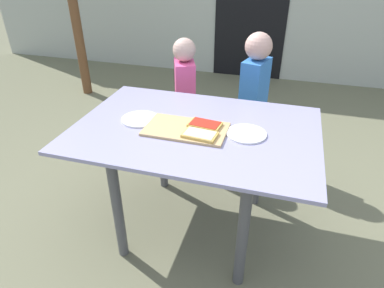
{
  "coord_description": "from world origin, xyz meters",
  "views": [
    {
      "loc": [
        0.43,
        -1.51,
        1.54
      ],
      "look_at": [
        -0.02,
        0.0,
        0.6
      ],
      "focal_mm": 31.26,
      "sensor_mm": 36.0,
      "label": 1
    }
  ],
  "objects_px": {
    "cutting_board": "(186,129)",
    "pizza_slice_near_right": "(200,135)",
    "child_left": "(185,96)",
    "plate_white_left": "(140,119)",
    "plate_white_right": "(246,134)",
    "child_right": "(254,93)",
    "dining_table": "(195,145)",
    "pizza_slice_far_right": "(205,124)"
  },
  "relations": [
    {
      "from": "pizza_slice_near_right",
      "to": "plate_white_right",
      "type": "xyz_separation_m",
      "value": [
        0.22,
        0.11,
        -0.02
      ]
    },
    {
      "from": "child_left",
      "to": "plate_white_left",
      "type": "bearing_deg",
      "value": -92.41
    },
    {
      "from": "dining_table",
      "to": "cutting_board",
      "type": "xyz_separation_m",
      "value": [
        -0.04,
        -0.04,
        0.11
      ]
    },
    {
      "from": "pizza_slice_near_right",
      "to": "child_left",
      "type": "relative_size",
      "value": 0.18
    },
    {
      "from": "pizza_slice_near_right",
      "to": "dining_table",
      "type": "bearing_deg",
      "value": 116.6
    },
    {
      "from": "pizza_slice_far_right",
      "to": "child_left",
      "type": "distance_m",
      "value": 0.81
    },
    {
      "from": "plate_white_left",
      "to": "plate_white_right",
      "type": "relative_size",
      "value": 1.0
    },
    {
      "from": "plate_white_right",
      "to": "child_left",
      "type": "distance_m",
      "value": 0.93
    },
    {
      "from": "cutting_board",
      "to": "plate_white_left",
      "type": "bearing_deg",
      "value": 170.61
    },
    {
      "from": "pizza_slice_far_right",
      "to": "child_left",
      "type": "bearing_deg",
      "value": 115.44
    },
    {
      "from": "dining_table",
      "to": "pizza_slice_far_right",
      "type": "xyz_separation_m",
      "value": [
        0.05,
        0.01,
        0.13
      ]
    },
    {
      "from": "dining_table",
      "to": "plate_white_right",
      "type": "height_order",
      "value": "plate_white_right"
    },
    {
      "from": "plate_white_right",
      "to": "child_right",
      "type": "relative_size",
      "value": 0.2
    },
    {
      "from": "cutting_board",
      "to": "plate_white_right",
      "type": "relative_size",
      "value": 2.06
    },
    {
      "from": "dining_table",
      "to": "pizza_slice_near_right",
      "type": "relative_size",
      "value": 7.27
    },
    {
      "from": "cutting_board",
      "to": "pizza_slice_near_right",
      "type": "xyz_separation_m",
      "value": [
        0.09,
        -0.06,
        0.02
      ]
    },
    {
      "from": "cutting_board",
      "to": "child_right",
      "type": "relative_size",
      "value": 0.41
    },
    {
      "from": "pizza_slice_near_right",
      "to": "plate_white_right",
      "type": "relative_size",
      "value": 0.86
    },
    {
      "from": "pizza_slice_near_right",
      "to": "child_right",
      "type": "relative_size",
      "value": 0.17
    },
    {
      "from": "cutting_board",
      "to": "pizza_slice_near_right",
      "type": "relative_size",
      "value": 2.4
    },
    {
      "from": "dining_table",
      "to": "cutting_board",
      "type": "bearing_deg",
      "value": -132.29
    },
    {
      "from": "dining_table",
      "to": "plate_white_left",
      "type": "relative_size",
      "value": 6.22
    },
    {
      "from": "plate_white_left",
      "to": "child_left",
      "type": "xyz_separation_m",
      "value": [
        0.03,
        0.72,
        -0.14
      ]
    },
    {
      "from": "cutting_board",
      "to": "pizza_slice_near_right",
      "type": "bearing_deg",
      "value": -33.92
    },
    {
      "from": "pizza_slice_near_right",
      "to": "child_left",
      "type": "xyz_separation_m",
      "value": [
        -0.34,
        0.83,
        -0.16
      ]
    },
    {
      "from": "child_right",
      "to": "cutting_board",
      "type": "bearing_deg",
      "value": -106.58
    },
    {
      "from": "pizza_slice_near_right",
      "to": "plate_white_right",
      "type": "bearing_deg",
      "value": 26.4
    },
    {
      "from": "child_left",
      "to": "pizza_slice_near_right",
      "type": "bearing_deg",
      "value": -67.47
    },
    {
      "from": "plate_white_left",
      "to": "plate_white_right",
      "type": "height_order",
      "value": "same"
    },
    {
      "from": "pizza_slice_near_right",
      "to": "pizza_slice_far_right",
      "type": "height_order",
      "value": "same"
    },
    {
      "from": "plate_white_left",
      "to": "child_right",
      "type": "bearing_deg",
      "value": 56.34
    },
    {
      "from": "cutting_board",
      "to": "pizza_slice_far_right",
      "type": "xyz_separation_m",
      "value": [
        0.09,
        0.05,
        0.02
      ]
    },
    {
      "from": "pizza_slice_far_right",
      "to": "child_left",
      "type": "xyz_separation_m",
      "value": [
        -0.34,
        0.72,
        -0.16
      ]
    },
    {
      "from": "plate_white_left",
      "to": "child_left",
      "type": "height_order",
      "value": "child_left"
    },
    {
      "from": "pizza_slice_near_right",
      "to": "child_right",
      "type": "xyz_separation_m",
      "value": [
        0.16,
        0.91,
        -0.12
      ]
    },
    {
      "from": "pizza_slice_near_right",
      "to": "plate_white_left",
      "type": "relative_size",
      "value": 0.86
    },
    {
      "from": "pizza_slice_near_right",
      "to": "plate_white_left",
      "type": "xyz_separation_m",
      "value": [
        -0.37,
        0.11,
        -0.02
      ]
    },
    {
      "from": "child_left",
      "to": "child_right",
      "type": "distance_m",
      "value": 0.51
    },
    {
      "from": "pizza_slice_near_right",
      "to": "child_left",
      "type": "distance_m",
      "value": 0.91
    },
    {
      "from": "plate_white_right",
      "to": "pizza_slice_far_right",
      "type": "bearing_deg",
      "value": 178.37
    },
    {
      "from": "plate_white_left",
      "to": "pizza_slice_near_right",
      "type": "bearing_deg",
      "value": -16.22
    },
    {
      "from": "dining_table",
      "to": "plate_white_left",
      "type": "distance_m",
      "value": 0.34
    }
  ]
}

